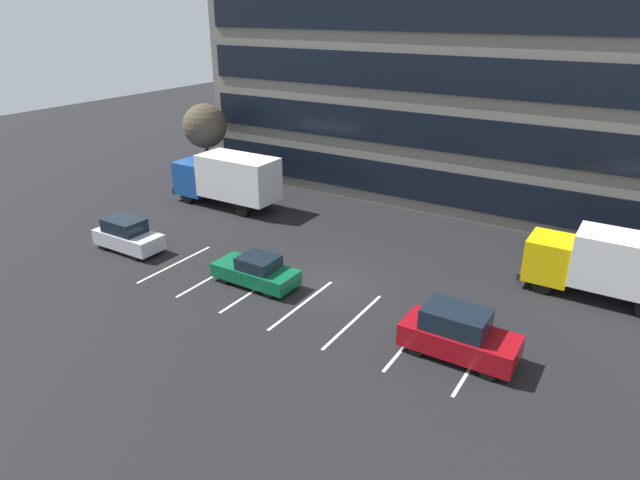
# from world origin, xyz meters

# --- Properties ---
(ground_plane) EXTENTS (120.00, 120.00, 0.00)m
(ground_plane) POSITION_xyz_m (0.00, 0.00, 0.00)
(ground_plane) COLOR black
(office_building) EXTENTS (36.77, 11.62, 14.40)m
(office_building) POSITION_xyz_m (0.00, 17.95, 7.20)
(office_building) COLOR slate
(office_building) RESTS_ON ground_plane
(lot_markings) EXTENTS (16.94, 5.40, 0.01)m
(lot_markings) POSITION_xyz_m (0.00, -2.67, 0.00)
(lot_markings) COLOR silver
(lot_markings) RESTS_ON ground_plane
(box_truck_blue) EXTENTS (8.03, 2.66, 3.72)m
(box_truck_blue) POSITION_xyz_m (-12.17, 6.20, 2.09)
(box_truck_blue) COLOR #194799
(box_truck_blue) RESTS_ON ground_plane
(box_truck_yellow) EXTENTS (7.25, 2.40, 3.36)m
(box_truck_yellow) POSITION_xyz_m (12.04, 5.55, 1.89)
(box_truck_yellow) COLOR yellow
(box_truck_yellow) RESTS_ON ground_plane
(suv_silver) EXTENTS (4.19, 1.78, 1.90)m
(suv_silver) POSITION_xyz_m (-12.07, -2.73, 0.92)
(suv_silver) COLOR silver
(suv_silver) RESTS_ON ground_plane
(suv_maroon) EXTENTS (4.62, 1.96, 2.09)m
(suv_maroon) POSITION_xyz_m (7.63, -2.81, 1.01)
(suv_maroon) COLOR maroon
(suv_maroon) RESTS_ON ground_plane
(sedan_forest) EXTENTS (4.44, 1.86, 1.59)m
(sedan_forest) POSITION_xyz_m (-3.10, -2.19, 0.75)
(sedan_forest) COLOR #0C5933
(sedan_forest) RESTS_ON ground_plane
(bare_tree) EXTENTS (3.36, 3.36, 6.30)m
(bare_tree) POSITION_xyz_m (-17.00, 9.44, 4.60)
(bare_tree) COLOR #473323
(bare_tree) RESTS_ON ground_plane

